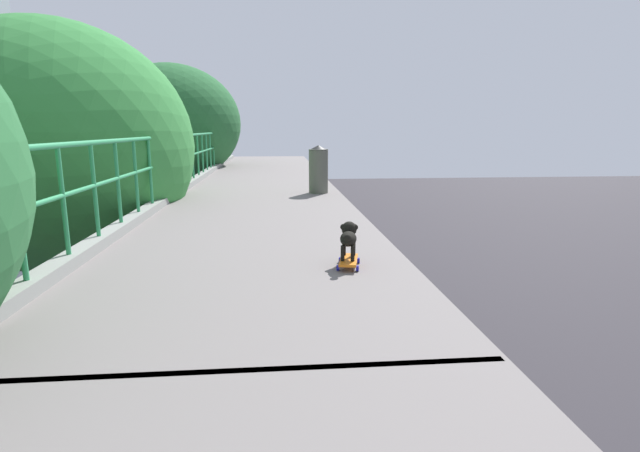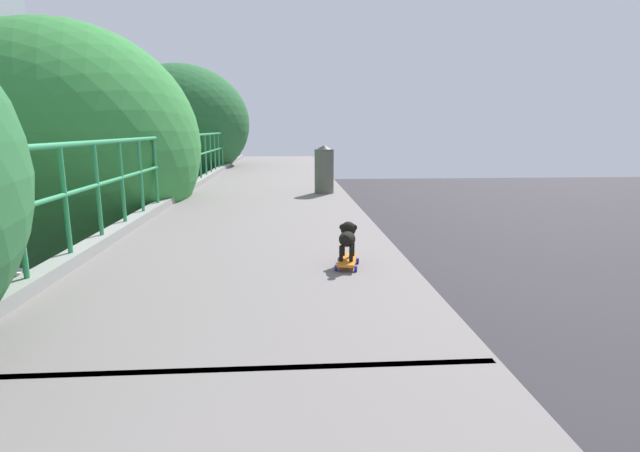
{
  "view_description": "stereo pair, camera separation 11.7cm",
  "coord_description": "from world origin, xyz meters",
  "px_view_note": "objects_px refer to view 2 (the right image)",
  "views": [
    {
      "loc": [
        1.71,
        -3.75,
        6.71
      ],
      "look_at": [
        2.15,
        1.04,
        5.72
      ],
      "focal_mm": 26.74,
      "sensor_mm": 36.0,
      "label": 1
    },
    {
      "loc": [
        1.82,
        -3.76,
        6.71
      ],
      "look_at": [
        2.15,
        1.04,
        5.72
      ],
      "focal_mm": 26.74,
      "sensor_mm": 36.0,
      "label": 2
    }
  ],
  "objects_px": {
    "litter_bin": "(324,169)",
    "small_dog": "(347,236)",
    "city_bus": "(136,203)",
    "toy_skateboard": "(347,261)",
    "car_black_fifth": "(78,336)",
    "car_yellow_cab_sixth": "(17,297)"
  },
  "relations": [
    {
      "from": "city_bus",
      "to": "small_dog",
      "type": "distance_m",
      "value": 29.65
    },
    {
      "from": "city_bus",
      "to": "litter_bin",
      "type": "height_order",
      "value": "litter_bin"
    },
    {
      "from": "car_black_fifth",
      "to": "litter_bin",
      "type": "xyz_separation_m",
      "value": [
        7.06,
        -4.22,
        5.28
      ]
    },
    {
      "from": "litter_bin",
      "to": "small_dog",
      "type": "bearing_deg",
      "value": -91.9
    },
    {
      "from": "city_bus",
      "to": "litter_bin",
      "type": "bearing_deg",
      "value": -64.2
    },
    {
      "from": "car_yellow_cab_sixth",
      "to": "small_dog",
      "type": "relative_size",
      "value": 11.29
    },
    {
      "from": "car_black_fifth",
      "to": "small_dog",
      "type": "xyz_separation_m",
      "value": [
        6.89,
        -9.37,
        5.07
      ]
    },
    {
      "from": "city_bus",
      "to": "toy_skateboard",
      "type": "relative_size",
      "value": 25.22
    },
    {
      "from": "city_bus",
      "to": "toy_skateboard",
      "type": "distance_m",
      "value": 29.67
    },
    {
      "from": "city_bus",
      "to": "car_black_fifth",
      "type": "bearing_deg",
      "value": -78.4
    },
    {
      "from": "car_black_fifth",
      "to": "litter_bin",
      "type": "relative_size",
      "value": 4.01
    },
    {
      "from": "toy_skateboard",
      "to": "small_dog",
      "type": "bearing_deg",
      "value": 83.2
    },
    {
      "from": "car_yellow_cab_sixth",
      "to": "litter_bin",
      "type": "xyz_separation_m",
      "value": [
        10.62,
        -7.62,
        5.21
      ]
    },
    {
      "from": "small_dog",
      "to": "litter_bin",
      "type": "relative_size",
      "value": 0.41
    },
    {
      "from": "car_black_fifth",
      "to": "small_dog",
      "type": "height_order",
      "value": "small_dog"
    },
    {
      "from": "city_bus",
      "to": "small_dog",
      "type": "relative_size",
      "value": 28.09
    },
    {
      "from": "car_black_fifth",
      "to": "car_yellow_cab_sixth",
      "type": "height_order",
      "value": "car_yellow_cab_sixth"
    },
    {
      "from": "car_black_fifth",
      "to": "toy_skateboard",
      "type": "xyz_separation_m",
      "value": [
        6.88,
        -9.44,
        4.85
      ]
    },
    {
      "from": "city_bus",
      "to": "car_yellow_cab_sixth",
      "type": "bearing_deg",
      "value": -89.43
    },
    {
      "from": "car_black_fifth",
      "to": "small_dog",
      "type": "bearing_deg",
      "value": -53.69
    },
    {
      "from": "car_yellow_cab_sixth",
      "to": "city_bus",
      "type": "relative_size",
      "value": 0.4
    },
    {
      "from": "city_bus",
      "to": "toy_skateboard",
      "type": "bearing_deg",
      "value": -68.94
    }
  ]
}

